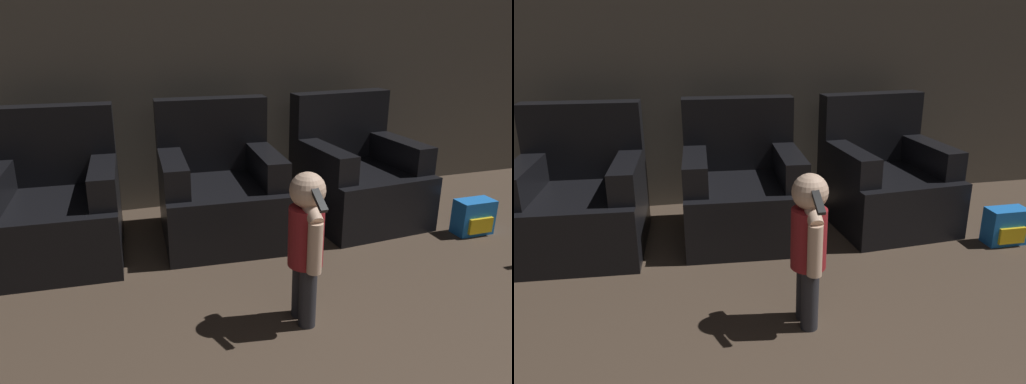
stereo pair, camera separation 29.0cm
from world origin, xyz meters
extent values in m
cube|color=#51493F|center=(0.00, 4.50, 1.30)|extent=(8.40, 0.05, 2.60)
cube|color=black|center=(-1.27, 3.74, 0.20)|extent=(0.85, 0.89, 0.41)
cube|color=black|center=(-1.25, 4.08, 0.67)|extent=(0.81, 0.21, 0.53)
cube|color=black|center=(-1.60, 3.75, 0.51)|extent=(0.20, 0.69, 0.20)
cube|color=black|center=(-0.95, 3.72, 0.51)|extent=(0.20, 0.69, 0.20)
cube|color=black|center=(-0.19, 3.74, 0.20)|extent=(0.86, 0.89, 0.41)
cube|color=black|center=(-0.16, 4.08, 0.67)|extent=(0.81, 0.21, 0.53)
cube|color=black|center=(-0.51, 3.76, 0.51)|extent=(0.20, 0.69, 0.20)
cube|color=black|center=(0.14, 3.71, 0.51)|extent=(0.20, 0.69, 0.20)
cube|color=black|center=(0.90, 3.74, 0.20)|extent=(0.87, 0.90, 0.41)
cube|color=black|center=(0.88, 4.07, 0.67)|extent=(0.81, 0.22, 0.53)
cube|color=black|center=(0.58, 3.71, 0.51)|extent=(0.21, 0.69, 0.20)
cube|color=black|center=(1.22, 3.76, 0.51)|extent=(0.21, 0.69, 0.20)
cylinder|color=#28282D|center=(-0.04, 2.64, 0.16)|extent=(0.09, 0.09, 0.32)
cylinder|color=#28282D|center=(-0.04, 2.55, 0.16)|extent=(0.09, 0.09, 0.32)
cylinder|color=maroon|center=(-0.04, 2.59, 0.47)|extent=(0.18, 0.18, 0.30)
sphere|color=beige|center=(-0.04, 2.59, 0.71)|extent=(0.18, 0.18, 0.18)
cylinder|color=beige|center=(-0.04, 2.48, 0.46)|extent=(0.07, 0.07, 0.26)
cylinder|color=beige|center=(-0.04, 2.59, 0.65)|extent=(0.07, 0.26, 0.19)
cube|color=black|center=(-0.04, 2.48, 0.71)|extent=(0.04, 0.16, 0.10)
cube|color=blue|center=(1.56, 3.24, 0.13)|extent=(0.27, 0.14, 0.25)
cube|color=yellow|center=(1.56, 3.16, 0.09)|extent=(0.19, 0.02, 0.11)
camera|label=1|loc=(-0.95, 0.55, 1.48)|focal=35.00mm
camera|label=2|loc=(-0.67, 0.48, 1.48)|focal=35.00mm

